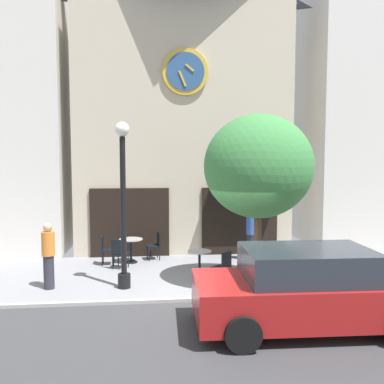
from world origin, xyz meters
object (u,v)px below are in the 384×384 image
(pedestrian_orange, at_px, (48,255))
(parked_car_red, at_px, (307,289))
(cafe_chair_right_end, at_px, (291,268))
(cafe_table_center, at_px, (131,245))
(cafe_chair_mid_row, at_px, (310,257))
(cafe_chair_under_awning, at_px, (105,248))
(cafe_chair_facing_street, at_px, (223,265))
(cafe_table_center_left, at_px, (285,261))
(street_lamp, at_px, (123,205))
(pedestrian_blue, at_px, (251,234))
(cafe_table_leftmost, at_px, (199,260))
(street_tree, at_px, (258,167))
(cafe_chair_facing_wall, at_px, (156,243))
(cafe_chair_corner, at_px, (119,251))

(pedestrian_orange, distance_m, parked_car_red, 6.26)
(cafe_chair_right_end, bearing_deg, cafe_table_center, 144.17)
(cafe_chair_mid_row, distance_m, cafe_chair_under_awning, 6.09)
(cafe_chair_right_end, bearing_deg, cafe_chair_facing_street, 165.82)
(cafe_table_center_left, bearing_deg, pedestrian_orange, -177.93)
(cafe_table_center_left, xyz_separation_m, parked_car_red, (-0.66, -3.13, 0.26))
(street_lamp, distance_m, cafe_chair_mid_row, 5.39)
(cafe_table_center_left, height_order, cafe_chair_right_end, cafe_chair_right_end)
(cafe_table_center, relative_size, cafe_table_center_left, 1.01)
(pedestrian_orange, height_order, parked_car_red, pedestrian_orange)
(pedestrian_blue, bearing_deg, cafe_table_center, 178.59)
(street_lamp, xyz_separation_m, pedestrian_orange, (-1.88, 0.12, -1.26))
(street_lamp, height_order, cafe_table_leftmost, street_lamp)
(cafe_chair_facing_street, relative_size, cafe_chair_right_end, 1.00)
(cafe_chair_right_end, xyz_separation_m, parked_car_red, (-0.51, -2.30, 0.23))
(street_tree, height_order, cafe_table_leftmost, street_tree)
(street_tree, xyz_separation_m, cafe_chair_under_awning, (-4.13, 2.46, -2.54))
(cafe_table_center_left, distance_m, pedestrian_blue, 2.15)
(pedestrian_blue, bearing_deg, cafe_chair_facing_street, -118.48)
(street_tree, bearing_deg, pedestrian_blue, 79.39)
(street_lamp, bearing_deg, cafe_chair_facing_street, -1.54)
(cafe_table_center, height_order, pedestrian_blue, pedestrian_blue)
(street_lamp, distance_m, cafe_chair_right_end, 4.50)
(cafe_table_leftmost, xyz_separation_m, cafe_chair_right_end, (2.19, -1.08, 0.01))
(cafe_table_center, xyz_separation_m, cafe_chair_facing_wall, (0.78, 0.33, -0.02))
(cafe_chair_facing_street, bearing_deg, cafe_chair_under_awning, 143.94)
(cafe_table_center, distance_m, pedestrian_orange, 3.08)
(cafe_chair_facing_wall, bearing_deg, parked_car_red, -63.19)
(street_tree, distance_m, cafe_chair_facing_wall, 4.69)
(cafe_chair_corner, height_order, pedestrian_orange, pedestrian_orange)
(cafe_table_center_left, distance_m, cafe_chair_facing_street, 1.83)
(cafe_chair_facing_wall, bearing_deg, cafe_chair_corner, -136.18)
(cafe_chair_under_awning, relative_size, cafe_chair_corner, 1.00)
(cafe_chair_right_end, height_order, pedestrian_blue, pedestrian_blue)
(street_lamp, height_order, cafe_table_center_left, street_lamp)
(cafe_table_leftmost, distance_m, cafe_chair_corner, 2.56)
(cafe_chair_mid_row, bearing_deg, cafe_chair_right_end, -130.30)
(cafe_chair_facing_wall, bearing_deg, street_lamp, -106.22)
(street_tree, xyz_separation_m, cafe_table_center_left, (0.92, 0.49, -2.57))
(cafe_chair_facing_wall, height_order, cafe_chair_right_end, same)
(cafe_chair_mid_row, relative_size, cafe_chair_under_awning, 1.00)
(cafe_table_center_left, distance_m, cafe_chair_mid_row, 0.84)
(cafe_chair_facing_street, bearing_deg, cafe_chair_facing_wall, 120.53)
(cafe_table_leftmost, height_order, cafe_table_center_left, cafe_table_leftmost)
(street_tree, relative_size, cafe_chair_under_awning, 4.88)
(cafe_chair_mid_row, height_order, cafe_chair_under_awning, same)
(cafe_chair_under_awning, bearing_deg, pedestrian_orange, -117.64)
(cafe_table_leftmost, distance_m, cafe_chair_facing_street, 0.86)
(cafe_chair_corner, height_order, pedestrian_blue, pedestrian_blue)
(cafe_table_center_left, height_order, cafe_chair_facing_wall, cafe_chair_facing_wall)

